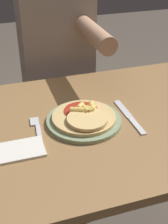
% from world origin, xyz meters
% --- Properties ---
extents(dining_table, '(1.25, 0.72, 0.76)m').
position_xyz_m(dining_table, '(0.00, 0.00, 0.64)').
color(dining_table, olive).
rests_on(dining_table, ground_plane).
extents(plate, '(0.25, 0.25, 0.01)m').
position_xyz_m(plate, '(0.03, -0.00, 0.77)').
color(plate, gray).
rests_on(plate, dining_table).
extents(pizza, '(0.21, 0.21, 0.04)m').
position_xyz_m(pizza, '(0.03, -0.00, 0.78)').
color(pizza, tan).
rests_on(pizza, plate).
extents(fork, '(0.03, 0.18, 0.00)m').
position_xyz_m(fork, '(-0.13, -0.00, 0.76)').
color(fork, silver).
rests_on(fork, dining_table).
extents(knife, '(0.02, 0.22, 0.00)m').
position_xyz_m(knife, '(0.18, -0.02, 0.76)').
color(knife, silver).
rests_on(knife, dining_table).
extents(napkin, '(0.13, 0.09, 0.01)m').
position_xyz_m(napkin, '(-0.19, -0.09, 0.76)').
color(napkin, silver).
rests_on(napkin, dining_table).
extents(person_diner, '(0.32, 0.52, 1.28)m').
position_xyz_m(person_diner, '(0.07, 0.55, 0.75)').
color(person_diner, '#2D2D38').
rests_on(person_diner, ground_plane).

